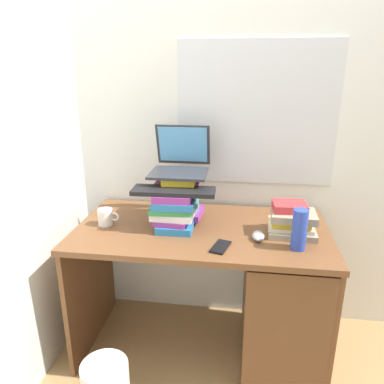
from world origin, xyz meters
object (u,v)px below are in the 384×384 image
object	(u,v)px
computer_mouse	(258,236)
cell_phone	(221,247)
laptop	(181,161)
keyboard	(174,191)
book_stack_keyboard_riser	(173,211)
book_stack_side	(291,221)
water_bottle	(299,230)
book_stack_tall	(179,198)
desk	(262,292)
mug	(106,217)

from	to	relation	value
computer_mouse	cell_phone	distance (m)	0.21
laptop	keyboard	xyz separation A→B (m)	(-0.00, -0.20, -0.11)
book_stack_keyboard_riser	book_stack_side	size ratio (longest dim) A/B	0.97
water_bottle	computer_mouse	bearing A→B (deg)	156.94
book_stack_keyboard_riser	book_stack_side	xyz separation A→B (m)	(0.60, 0.02, -0.03)
keyboard	computer_mouse	bearing A→B (deg)	-9.27
book_stack_keyboard_riser	computer_mouse	distance (m)	0.45
laptop	cell_phone	distance (m)	0.55
book_stack_tall	desk	bearing A→B (deg)	-13.88
computer_mouse	mug	distance (m)	0.81
book_stack_side	laptop	xyz separation A→B (m)	(-0.59, 0.17, 0.25)
book_stack_keyboard_riser	laptop	xyz separation A→B (m)	(0.01, 0.19, 0.22)
book_stack_keyboard_riser	cell_phone	xyz separation A→B (m)	(0.26, -0.18, -0.10)
water_bottle	cell_phone	distance (m)	0.37
book_stack_side	water_bottle	bearing A→B (deg)	-84.64
keyboard	cell_phone	size ratio (longest dim) A/B	3.09
mug	cell_phone	bearing A→B (deg)	-16.41
book_stack_tall	computer_mouse	bearing A→B (deg)	-23.77
laptop	mug	bearing A→B (deg)	-153.63
laptop	water_bottle	bearing A→B (deg)	-28.65
book_stack_side	cell_phone	bearing A→B (deg)	-149.36
book_stack_keyboard_riser	computer_mouse	world-z (taller)	book_stack_keyboard_riser
desk	computer_mouse	bearing A→B (deg)	-120.08
book_stack_side	computer_mouse	bearing A→B (deg)	-152.35
book_stack_tall	computer_mouse	distance (m)	0.48
water_bottle	cell_phone	world-z (taller)	water_bottle
desk	keyboard	size ratio (longest dim) A/B	3.15
laptop	computer_mouse	xyz separation A→B (m)	(0.43, -0.26, -0.30)
desk	cell_phone	distance (m)	0.46
book_stack_side	mug	world-z (taller)	book_stack_side
mug	water_bottle	size ratio (longest dim) A/B	0.59
keyboard	laptop	bearing A→B (deg)	87.49
book_stack_tall	water_bottle	size ratio (longest dim) A/B	1.35
cell_phone	water_bottle	bearing A→B (deg)	21.85
mug	cell_phone	xyz separation A→B (m)	(0.63, -0.18, -0.04)
laptop	cell_phone	xyz separation A→B (m)	(0.25, -0.37, -0.31)
book_stack_tall	water_bottle	world-z (taller)	book_stack_tall
keyboard	computer_mouse	distance (m)	0.48
book_stack_tall	computer_mouse	world-z (taller)	book_stack_tall
water_bottle	mug	bearing A→B (deg)	171.64
desk	book_stack_side	xyz separation A→B (m)	(0.12, 0.01, 0.42)
keyboard	water_bottle	world-z (taller)	keyboard
water_bottle	desk	bearing A→B (deg)	132.71
laptop	book_stack_tall	bearing A→B (deg)	-90.52
book_stack_side	water_bottle	size ratio (longest dim) A/B	1.23
book_stack_tall	water_bottle	bearing A→B (deg)	-23.56
water_bottle	laptop	bearing A→B (deg)	151.35
book_stack_side	mug	bearing A→B (deg)	-178.96
book_stack_keyboard_riser	desk	bearing A→B (deg)	1.34
laptop	computer_mouse	size ratio (longest dim) A/B	3.07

